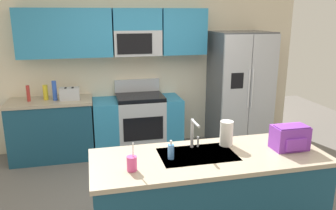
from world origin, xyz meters
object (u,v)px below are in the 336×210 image
Objects in this scene: pepper_mill at (28,93)px; sink_faucet at (194,131)px; toaster at (70,94)px; soap_dispenser at (171,151)px; backpack at (290,137)px; drink_cup_pink at (132,163)px; bottle_yellow at (46,92)px; refrigerator at (240,89)px; paper_towel_roll at (226,133)px; bottle_blue at (55,91)px; range_oven at (138,123)px.

sink_faucet is at bearing -51.36° from pepper_mill.
sink_faucet is at bearing -60.96° from toaster.
soap_dispenser is 0.53× the size of backpack.
toaster reaches higher than soap_dispenser.
drink_cup_pink is 0.39m from soap_dispenser.
toaster is 2.57m from drink_cup_pink.
bottle_yellow is 2.76m from soap_dispenser.
bottle_yellow is (-3.02, 0.11, 0.08)m from refrigerator.
soap_dispenser is 0.71× the size of paper_towel_roll.
bottle_blue is at bearing 173.79° from toaster.
paper_towel_roll is at bearing -46.50° from pepper_mill.
soap_dispenser is at bearing -62.24° from bottle_yellow.
soap_dispenser is 0.62m from paper_towel_roll.
pepper_mill is 0.97× the size of paper_towel_roll.
paper_towel_roll is at bearing 157.52° from backpack.
drink_cup_pink reaches higher than range_oven.
sink_faucet reaches higher than range_oven.
range_oven is 1.67m from pepper_mill.
refrigerator is 2.61m from sink_faucet.
drink_cup_pink is 1.49m from backpack.
pepper_mill is 2.84m from soap_dispenser.
soap_dispenser is at bearing -57.74° from pepper_mill.
bottle_yellow is 0.78× the size of sink_faucet.
bottle_blue is at bearing 133.35° from backpack.
toaster is 0.99× the size of sink_faucet.
soap_dispenser is (1.52, -2.40, -0.05)m from pepper_mill.
backpack is at bearing -14.18° from sink_faucet.
range_oven is at bearing 3.00° from toaster.
range_oven is 5.67× the size of paper_towel_roll.
paper_towel_roll is at bearing -117.97° from refrigerator.
pepper_mill reaches higher than range_oven.
bottle_yellow is 0.76× the size of bottle_blue.
backpack is (2.65, -2.44, 0.00)m from pepper_mill.
toaster is at bearing 119.04° from sink_faucet.
sink_faucet reaches higher than backpack.
drink_cup_pink is at bearing -65.60° from pepper_mill.
bottle_blue is 3.32m from backpack.
toaster is 0.35m from bottle_yellow.
toaster is at bearing -14.99° from bottle_yellow.
soap_dispenser is at bearing 22.42° from drink_cup_pink.
sink_faucet is at bearing 34.56° from soap_dispenser.
toaster is 0.21m from bottle_blue.
pepper_mill is 0.81× the size of bottle_blue.
toaster is 1.17× the size of paper_towel_roll.
soap_dispenser is at bearing -64.12° from bottle_blue.
refrigerator reaches higher than range_oven.
range_oven is at bearing 95.28° from sink_faucet.
bottle_yellow is 0.68× the size of backpack.
bottle_blue reaches higher than range_oven.
sink_faucet reaches higher than paper_towel_roll.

